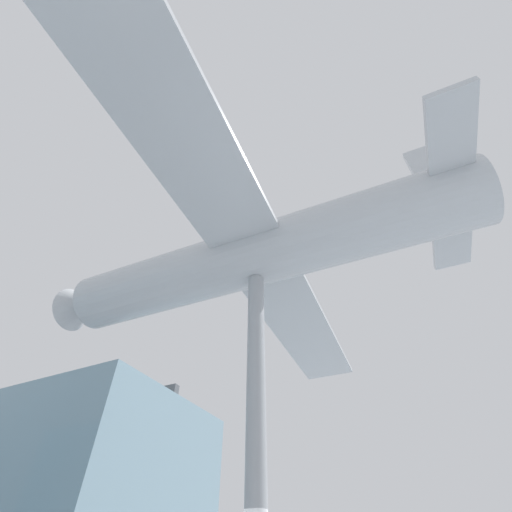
{
  "coord_description": "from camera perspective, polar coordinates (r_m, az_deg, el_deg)",
  "views": [
    {
      "loc": [
        -6.73,
        -3.19,
        1.68
      ],
      "look_at": [
        0.0,
        0.0,
        8.59
      ],
      "focal_mm": 24.0,
      "sensor_mm": 36.0,
      "label": 1
    }
  ],
  "objects": [
    {
      "name": "glass_pavilion_right",
      "position": [
        21.49,
        -28.47,
        -32.4
      ],
      "size": [
        8.85,
        10.91,
        8.76
      ],
      "color": "#7593A3",
      "rests_on": "ground_plane"
    },
    {
      "name": "support_pylon_central",
      "position": [
        7.76,
        0.0,
        -26.66
      ],
      "size": [
        0.42,
        0.42,
        7.69
      ],
      "color": "#999EA3",
      "rests_on": "ground_plane"
    },
    {
      "name": "suspended_airplane",
      "position": [
        10.22,
        -0.93,
        -0.21
      ],
      "size": [
        17.96,
        13.77,
        3.28
      ],
      "rotation": [
        0.0,
        0.0,
        0.04
      ],
      "color": "#B2B7BC",
      "rests_on": "support_pylon_central"
    }
  ]
}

